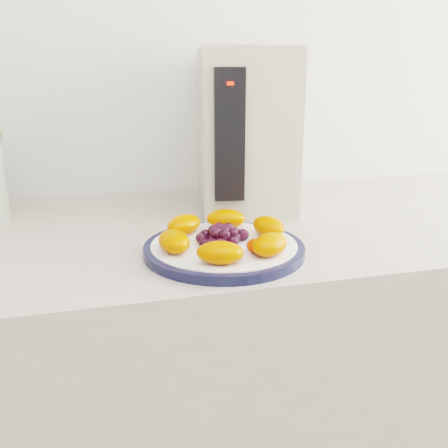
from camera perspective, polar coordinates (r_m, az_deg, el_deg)
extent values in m
cube|color=silver|center=(1.20, -11.16, 22.55)|extent=(3.50, 0.02, 2.60)
cube|color=#B1A497|center=(1.16, -7.33, -22.35)|extent=(3.50, 0.60, 0.90)
cube|color=#8D6D4B|center=(1.17, -7.27, -23.47)|extent=(3.48, 0.58, 0.84)
cylinder|color=#121634|center=(0.80, 0.00, -2.89)|extent=(0.26, 0.26, 0.01)
cylinder|color=white|center=(0.80, 0.00, -2.83)|extent=(0.23, 0.23, 0.02)
cube|color=beige|center=(1.06, 2.42, 10.73)|extent=(0.23, 0.29, 0.33)
cube|color=black|center=(0.93, 0.64, 10.03)|extent=(0.06, 0.03, 0.24)
cube|color=#FF0C05|center=(0.91, 0.73, 15.76)|extent=(0.01, 0.01, 0.01)
ellipsoid|color=#DA4A00|center=(0.84, 5.12, -0.27)|extent=(0.06, 0.08, 0.03)
ellipsoid|color=#DA4A00|center=(0.87, 0.22, 0.62)|extent=(0.08, 0.06, 0.03)
ellipsoid|color=#DA4A00|center=(0.85, -4.61, -0.05)|extent=(0.08, 0.08, 0.03)
ellipsoid|color=#DA4A00|center=(0.76, -5.74, -1.99)|extent=(0.06, 0.08, 0.03)
ellipsoid|color=#DA4A00|center=(0.72, -0.45, -3.29)|extent=(0.08, 0.06, 0.03)
ellipsoid|color=#DA4A00|center=(0.75, 5.26, -2.33)|extent=(0.08, 0.08, 0.03)
ellipsoid|color=black|center=(0.80, 0.00, -1.70)|extent=(0.02, 0.02, 0.02)
ellipsoid|color=black|center=(0.80, 1.26, -1.55)|extent=(0.02, 0.02, 0.02)
ellipsoid|color=black|center=(0.81, 0.34, -1.23)|extent=(0.02, 0.02, 0.02)
ellipsoid|color=black|center=(0.81, -0.91, -1.42)|extent=(0.02, 0.02, 0.02)
ellipsoid|color=black|center=(0.79, -1.27, -1.79)|extent=(0.02, 0.02, 0.02)
ellipsoid|color=black|center=(0.78, -0.35, -2.03)|extent=(0.02, 0.02, 0.02)
ellipsoid|color=black|center=(0.78, 0.93, -1.92)|extent=(0.02, 0.02, 0.02)
ellipsoid|color=black|center=(0.81, 2.16, -1.21)|extent=(0.02, 0.02, 0.02)
ellipsoid|color=black|center=(0.83, 1.24, -0.98)|extent=(0.02, 0.02, 0.02)
ellipsoid|color=black|center=(0.83, 0.01, -0.84)|extent=(0.02, 0.02, 0.02)
ellipsoid|color=black|center=(0.83, -1.22, -0.95)|extent=(0.02, 0.02, 0.02)
ellipsoid|color=black|center=(0.81, -2.15, -1.24)|extent=(0.02, 0.02, 0.02)
ellipsoid|color=black|center=(0.80, -2.54, -1.62)|extent=(0.02, 0.02, 0.02)
ellipsoid|color=black|center=(0.78, -2.25, -2.14)|extent=(0.02, 0.02, 0.02)
ellipsoid|color=black|center=(0.77, -1.33, -2.36)|extent=(0.02, 0.02, 0.02)
ellipsoid|color=black|center=(0.79, 0.00, -0.79)|extent=(0.02, 0.02, 0.02)
ellipsoid|color=black|center=(0.81, 0.49, -0.44)|extent=(0.02, 0.02, 0.02)
ellipsoid|color=black|center=(0.81, -0.57, -0.45)|extent=(0.02, 0.02, 0.02)
ellipsoid|color=black|center=(0.80, -1.22, -0.72)|extent=(0.02, 0.02, 0.02)
ellipsoid|color=black|center=(0.78, -0.96, -1.02)|extent=(0.02, 0.02, 0.02)
ellipsoid|color=black|center=(0.78, 0.04, -1.19)|extent=(0.02, 0.02, 0.02)
ellipsoid|color=black|center=(0.78, 1.01, -1.04)|extent=(0.02, 0.02, 0.02)
ellipsoid|color=red|center=(0.76, 3.70, -2.49)|extent=(0.03, 0.03, 0.02)
ellipsoid|color=red|center=(0.77, 5.39, -2.17)|extent=(0.04, 0.03, 0.02)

